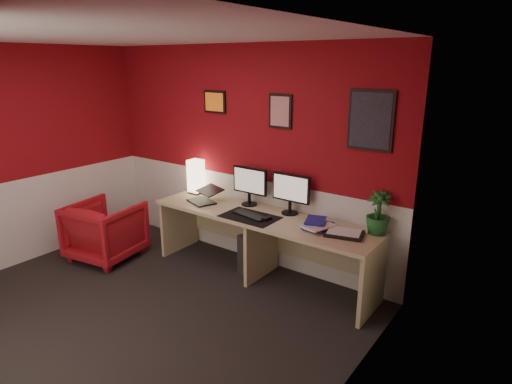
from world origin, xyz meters
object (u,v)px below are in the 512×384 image
desk (261,246)px  potted_plant (378,213)px  monitor_left (249,180)px  monitor_right (290,188)px  pc_tower (258,251)px  shoji_lamp (196,177)px  laptop (201,193)px  armchair (106,231)px  zen_tray (344,234)px

desk → potted_plant: bearing=10.9°
desk → monitor_left: bearing=147.5°
monitor_right → pc_tower: size_ratio=1.29×
shoji_lamp → pc_tower: shoji_lamp is taller
shoji_lamp → monitor_left: (0.81, 0.01, 0.09)m
pc_tower → potted_plant: bearing=19.1°
potted_plant → monitor_right: bearing=-179.4°
desk → laptop: 0.95m
desk → potted_plant: 1.34m
shoji_lamp → armchair: size_ratio=0.52×
laptop → pc_tower: size_ratio=0.73×
zen_tray → laptop: bearing=-177.9°
shoji_lamp → pc_tower: size_ratio=0.89×
armchair → pc_tower: bearing=-163.6°
laptop → pc_tower: 0.94m
monitor_left → desk: bearing=-32.5°
pc_tower → armchair: 1.87m
monitor_left → pc_tower: size_ratio=1.29×
shoji_lamp → laptop: bearing=-38.3°
monitor_left → potted_plant: bearing=1.2°
armchair → laptop: bearing=-157.0°
monitor_right → zen_tray: size_ratio=1.66×
laptop → shoji_lamp: bearing=161.3°
laptop → monitor_right: bearing=34.5°
desk → pc_tower: size_ratio=5.78×
pc_tower → armchair: (-1.68, -0.82, 0.12)m
shoji_lamp → pc_tower: (0.99, -0.06, -0.70)m
desk → laptop: (-0.82, -0.06, 0.47)m
armchair → shoji_lamp: bearing=-137.5°
monitor_left → potted_plant: monitor_left is taller
monitor_right → potted_plant: size_ratio=1.39×
laptop → monitor_left: (0.51, 0.26, 0.18)m
shoji_lamp → monitor_right: (1.35, 0.03, 0.09)m
monitor_right → armchair: size_ratio=0.76×
laptop → zen_tray: size_ratio=0.94×
shoji_lamp → laptop: 0.41m
laptop → monitor_left: bearing=46.4°
shoji_lamp → zen_tray: 2.10m
laptop → desk: bearing=23.6°
shoji_lamp → laptop: shoji_lamp is taller
potted_plant → shoji_lamp: bearing=-179.0°
desk → armchair: 1.94m
shoji_lamp → armchair: shoji_lamp is taller
shoji_lamp → zen_tray: bearing=-5.0°
zen_tray → armchair: bearing=-165.8°
laptop → potted_plant: 2.03m
desk → laptop: bearing=-176.0°
potted_plant → pc_tower: size_ratio=0.92×
desk → monitor_left: 0.75m
desk → monitor_right: (0.22, 0.22, 0.66)m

